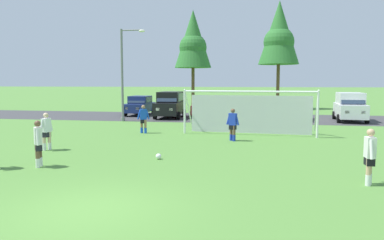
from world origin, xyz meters
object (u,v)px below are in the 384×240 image
Objects in this scene: parked_car_slot_right at (350,107)px; street_lamp at (124,74)px; player_defender_far at (233,125)px; player_winger_left at (370,157)px; player_striker_near at (143,119)px; parked_car_slot_center_right at (293,108)px; player_winger_right at (38,144)px; soccer_ball at (159,156)px; soccer_goal at (250,111)px; parked_car_slot_center_left at (205,107)px; parked_car_slot_far_left at (140,105)px; parked_car_slot_left at (170,104)px; parked_car_slot_center at (257,107)px; player_midfield_center at (46,131)px.

parked_car_slot_right is 17.26m from street_lamp.
player_defender_far is 1.00× the size of player_winger_left.
parked_car_slot_center_right is at bearing 46.43° from player_striker_near.
parked_car_slot_right reaches higher than player_winger_right.
street_lamp reaches higher than soccer_ball.
street_lamp is at bearing 118.94° from player_striker_near.
soccer_goal is 10.34m from parked_car_slot_center_left.
parked_car_slot_far_left is at bearing 172.82° from parked_car_slot_right.
soccer_goal is 11.07m from parked_car_slot_right.
parked_car_slot_left reaches higher than parked_car_slot_far_left.
parked_car_slot_far_left is at bearing 175.62° from parked_car_slot_center.
street_lamp reaches higher than parked_car_slot_far_left.
player_striker_near is 0.35× the size of parked_car_slot_left.
parked_car_slot_center_left is at bearing 173.73° from parked_car_slot_right.
parked_car_slot_right is (15.91, 15.16, 0.29)m from player_midfield_center.
soccer_ball is 0.05× the size of parked_car_slot_center_left.
player_winger_left is at bearing -61.01° from parked_car_slot_left.
parked_car_slot_center_left and parked_car_slot_center have the same top height.
player_defender_far is 16.22m from parked_car_slot_far_left.
parked_car_slot_center is (7.41, 19.55, 0.05)m from player_winger_right.
player_midfield_center and player_defender_far have the same top height.
parked_car_slot_far_left reaches higher than player_defender_far.
soccer_goal is at bearing -29.13° from street_lamp.
soccer_goal is at bearing 67.46° from soccer_ball.
player_defender_far is at bearing -105.15° from soccer_goal.
player_winger_left is 0.39× the size of parked_car_slot_center.
parked_car_slot_far_left is 0.99× the size of parked_car_slot_center_left.
parked_car_slot_left is (-5.99, 11.41, 0.29)m from player_defender_far.
parked_car_slot_center is (0.37, 9.69, -0.42)m from soccer_goal.
parked_car_slot_right is at bearing 53.97° from player_defender_far.
player_striker_near is 1.00× the size of player_defender_far.
player_striker_near is 9.04m from player_winger_right.
street_lamp reaches higher than player_winger_right.
soccer_goal is (3.26, 7.86, 1.18)m from soccer_ball.
player_defender_far is 0.39× the size of parked_car_slot_center.
parked_car_slot_left reaches higher than parked_car_slot_center_right.
parked_car_slot_right reaches higher than soccer_ball.
player_striker_near is 0.39× the size of parked_car_slot_far_left.
player_midfield_center is at bearing -152.73° from player_defender_far.
player_winger_right is at bearing 177.86° from player_winger_left.
player_striker_near is at bearing -70.83° from parked_car_slot_far_left.
player_midfield_center is 0.35× the size of parked_car_slot_left.
parked_car_slot_center is 0.62× the size of street_lamp.
parked_car_slot_right is at bearing 43.62° from player_midfield_center.
player_defender_far is at bearing 48.21° from player_winger_right.
parked_car_slot_center_left and parked_car_slot_center_right have the same top height.
parked_car_slot_far_left is 0.99× the size of parked_car_slot_center.
parked_car_slot_left is at bearing 89.10° from player_winger_right.
parked_car_slot_center and parked_car_slot_center_right have the same top height.
soccer_ball is 7.38m from player_winger_left.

